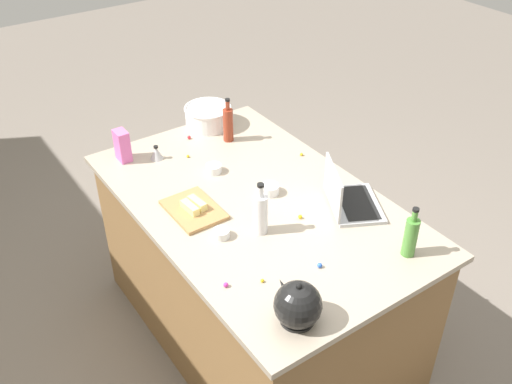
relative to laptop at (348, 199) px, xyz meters
name	(u,v)px	position (x,y,z in m)	size (l,w,h in m)	color
ground_plane	(256,329)	(0.29, 0.32, -0.95)	(12.00, 12.00, 0.00)	slate
island_counter	(256,270)	(0.29, 0.32, -0.50)	(1.71, 1.06, 0.90)	olive
laptop	(348,199)	(0.00, 0.00, 0.00)	(0.38, 0.35, 0.22)	#B7B7BC
mixing_bowl_large	(208,116)	(1.06, 0.12, 0.02)	(0.27, 0.27, 0.12)	white
bottle_vinegar	(260,213)	(0.08, 0.44, 0.06)	(0.07, 0.07, 0.25)	white
bottle_olive	(411,236)	(-0.40, 0.02, 0.05)	(0.06, 0.06, 0.24)	#4C8C38
bottle_soy	(228,124)	(0.85, 0.12, 0.06)	(0.06, 0.06, 0.25)	maroon
kettle	(298,305)	(-0.42, 0.63, 0.03)	(0.21, 0.18, 0.20)	black
cutting_board	(194,210)	(0.38, 0.61, -0.04)	(0.30, 0.21, 0.02)	#AD7F4C
butter_stick_left	(197,203)	(0.39, 0.59, -0.01)	(0.11, 0.04, 0.04)	#F4E58C
butter_stick_right	(190,207)	(0.37, 0.63, -0.01)	(0.11, 0.04, 0.04)	#F4E58C
ramekin_small	(221,233)	(0.15, 0.60, -0.03)	(0.07, 0.07, 0.04)	white
ramekin_medium	(214,169)	(0.62, 0.36, -0.03)	(0.08, 0.08, 0.04)	white
ramekin_wide	(270,189)	(0.30, 0.23, -0.02)	(0.09, 0.09, 0.05)	white
kitchen_timer	(156,153)	(0.90, 0.54, -0.01)	(0.07, 0.07, 0.08)	#B2B2B7
candy_bag	(122,146)	(0.99, 0.69, 0.04)	(0.09, 0.06, 0.17)	pink
candy_0	(262,281)	(-0.19, 0.62, -0.04)	(0.02, 0.02, 0.02)	yellow
candy_1	(189,137)	(0.99, 0.30, -0.04)	(0.02, 0.02, 0.02)	red
candy_2	(368,215)	(-0.11, -0.03, -0.04)	(0.02, 0.02, 0.02)	orange
candy_3	(188,156)	(0.82, 0.40, -0.04)	(0.02, 0.02, 0.02)	yellow
candy_4	(300,217)	(0.06, 0.24, -0.04)	(0.02, 0.02, 0.02)	yellow
candy_5	(301,154)	(0.49, -0.11, -0.04)	(0.02, 0.02, 0.02)	yellow
candy_6	(226,285)	(-0.13, 0.75, -0.04)	(0.02, 0.02, 0.02)	#CC3399
candy_8	(320,265)	(-0.25, 0.38, -0.04)	(0.02, 0.02, 0.02)	blue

